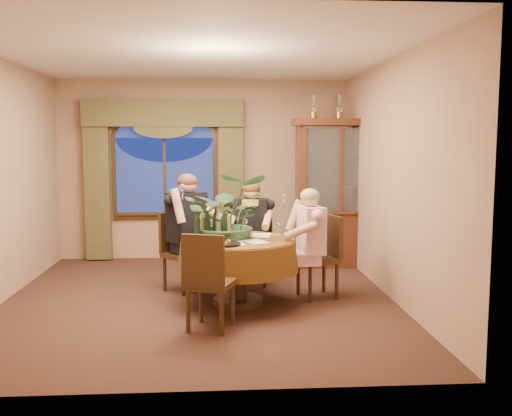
{
  "coord_description": "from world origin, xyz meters",
  "views": [
    {
      "loc": [
        0.24,
        -6.53,
        1.81
      ],
      "look_at": [
        0.65,
        -0.25,
        1.1
      ],
      "focal_mm": 40.0,
      "sensor_mm": 36.0,
      "label": 1
    }
  ],
  "objects": [
    {
      "name": "wine_bottle_3",
      "position": [
        0.23,
        -0.23,
        0.92
      ],
      "size": [
        0.07,
        0.07,
        0.33
      ],
      "primitive_type": "cylinder",
      "color": "tan",
      "rests_on": "dining_table"
    },
    {
      "name": "wall_right",
      "position": [
        2.25,
        0.0,
        1.4
      ],
      "size": [
        0.0,
        5.0,
        5.0
      ],
      "primitive_type": "plane",
      "rotation": [
        1.57,
        0.0,
        -1.57
      ],
      "color": "#947158",
      "rests_on": "ground"
    },
    {
      "name": "chair_right",
      "position": [
        1.39,
        0.01,
        0.48
      ],
      "size": [
        0.52,
        0.52,
        0.96
      ],
      "primitive_type": "cube",
      "rotation": [
        0.0,
        0.0,
        -4.44
      ],
      "color": "black",
      "rests_on": "floor"
    },
    {
      "name": "wine_glass_person_scarf",
      "position": [
        0.55,
        0.19,
        0.84
      ],
      "size": [
        0.07,
        0.07,
        0.18
      ],
      "primitive_type": null,
      "color": "silver",
      "rests_on": "dining_table"
    },
    {
      "name": "china_cabinet",
      "position": [
        1.99,
        1.75,
        1.09
      ],
      "size": [
        1.34,
        0.53,
        2.17
      ],
      "primitive_type": "cube",
      "color": "#391C12",
      "rests_on": "floor"
    },
    {
      "name": "drapery_left",
      "position": [
        -1.63,
        2.38,
        1.18
      ],
      "size": [
        0.38,
        0.14,
        2.32
      ],
      "primitive_type": "cube",
      "color": "#434121",
      "rests_on": "floor"
    },
    {
      "name": "oil_lamp_right",
      "position": [
        2.37,
        1.75,
        2.34
      ],
      "size": [
        0.11,
        0.11,
        0.34
      ],
      "primitive_type": null,
      "color": "#A5722D",
      "rests_on": "china_cabinet"
    },
    {
      "name": "wine_bottle_1",
      "position": [
        0.3,
        -0.28,
        0.92
      ],
      "size": [
        0.07,
        0.07,
        0.33
      ],
      "primitive_type": "cylinder",
      "color": "black",
      "rests_on": "dining_table"
    },
    {
      "name": "tasting_paper_1",
      "position": [
        0.72,
        -0.02,
        0.75
      ],
      "size": [
        0.26,
        0.34,
        0.0
      ],
      "primitive_type": "cube",
      "rotation": [
        0.0,
        0.0,
        -0.2
      ],
      "color": "white",
      "rests_on": "dining_table"
    },
    {
      "name": "olive_bowl",
      "position": [
        0.46,
        -0.27,
        0.77
      ],
      "size": [
        0.14,
        0.14,
        0.04
      ],
      "primitive_type": "imported",
      "color": "#44522D",
      "rests_on": "dining_table"
    },
    {
      "name": "wine_bottle_4",
      "position": [
        0.2,
        -0.1,
        0.92
      ],
      "size": [
        0.07,
        0.07,
        0.33
      ],
      "primitive_type": "cylinder",
      "color": "black",
      "rests_on": "dining_table"
    },
    {
      "name": "dining_table",
      "position": [
        0.45,
        -0.25,
        0.38
      ],
      "size": [
        1.65,
        1.65,
        0.75
      ],
      "primitive_type": "cylinder",
      "rotation": [
        0.0,
        0.0,
        0.25
      ],
      "color": "maroon",
      "rests_on": "floor"
    },
    {
      "name": "tasting_paper_2",
      "position": [
        0.39,
        -0.52,
        0.75
      ],
      "size": [
        0.24,
        0.32,
        0.0
      ],
      "primitive_type": "cube",
      "rotation": [
        0.0,
        0.0,
        0.11
      ],
      "color": "white",
      "rests_on": "dining_table"
    },
    {
      "name": "wine_glass_person_pink",
      "position": [
        0.89,
        -0.18,
        0.84
      ],
      "size": [
        0.07,
        0.07,
        0.18
      ],
      "primitive_type": null,
      "color": "silver",
      "rests_on": "dining_table"
    },
    {
      "name": "person_scarf",
      "position": [
        0.65,
        0.66,
        0.67
      ],
      "size": [
        0.56,
        0.53,
        1.33
      ],
      "primitive_type": null,
      "rotation": [
        0.0,
        0.0,
        -3.36
      ],
      "color": "black",
      "rests_on": "floor"
    },
    {
      "name": "chair_back",
      "position": [
        -0.2,
        0.41,
        0.48
      ],
      "size": [
        0.59,
        0.59,
        0.96
      ],
      "primitive_type": "cube",
      "rotation": [
        0.0,
        0.0,
        -2.37
      ],
      "color": "black",
      "rests_on": "floor"
    },
    {
      "name": "floor",
      "position": [
        0.0,
        0.0,
        0.0
      ],
      "size": [
        5.0,
        5.0,
        0.0
      ],
      "primitive_type": "plane",
      "color": "black",
      "rests_on": "ground"
    },
    {
      "name": "wine_bottle_5",
      "position": [
        -0.0,
        -0.33,
        0.92
      ],
      "size": [
        0.07,
        0.07,
        0.33
      ],
      "primitive_type": "cylinder",
      "color": "black",
      "rests_on": "dining_table"
    },
    {
      "name": "ceiling",
      "position": [
        0.0,
        0.0,
        2.8
      ],
      "size": [
        5.0,
        5.0,
        0.0
      ],
      "primitive_type": "plane",
      "rotation": [
        3.14,
        0.0,
        0.0
      ],
      "color": "white",
      "rests_on": "wall_back"
    },
    {
      "name": "wine_bottle_0",
      "position": [
        0.11,
        -0.25,
        0.92
      ],
      "size": [
        0.07,
        0.07,
        0.33
      ],
      "primitive_type": "cylinder",
      "color": "black",
      "rests_on": "dining_table"
    },
    {
      "name": "chair_front_left",
      "position": [
        0.15,
        -1.08,
        0.48
      ],
      "size": [
        0.54,
        0.54,
        0.96
      ],
      "primitive_type": "cube",
      "rotation": [
        0.0,
        0.0,
        -0.34
      ],
      "color": "black",
      "rests_on": "floor"
    },
    {
      "name": "swag_valance",
      "position": [
        -0.6,
        2.35,
        2.28
      ],
      "size": [
        2.45,
        0.16,
        0.42
      ],
      "primitive_type": null,
      "color": "#434121",
      "rests_on": "wall_back"
    },
    {
      "name": "stoneware_vase",
      "position": [
        0.32,
        -0.17,
        0.88
      ],
      "size": [
        0.14,
        0.14,
        0.27
      ],
      "primitive_type": null,
      "color": "tan",
      "rests_on": "dining_table"
    },
    {
      "name": "tasting_paper_0",
      "position": [
        0.63,
        -0.43,
        0.75
      ],
      "size": [
        0.32,
        0.36,
        0.0
      ],
      "primitive_type": "cube",
      "rotation": [
        0.0,
        0.0,
        0.44
      ],
      "color": "white",
      "rests_on": "dining_table"
    },
    {
      "name": "wine_bottle_2",
      "position": [
        0.05,
        -0.19,
        0.92
      ],
      "size": [
        0.07,
        0.07,
        0.33
      ],
      "primitive_type": "cylinder",
      "color": "tan",
      "rests_on": "dining_table"
    },
    {
      "name": "oil_lamp_left",
      "position": [
        1.62,
        1.75,
        2.34
      ],
      "size": [
        0.11,
        0.11,
        0.34
      ],
      "primitive_type": null,
      "color": "#A5722D",
      "rests_on": "china_cabinet"
    },
    {
      "name": "cheese_platter",
      "position": [
        0.3,
        -0.62,
        0.76
      ],
      "size": [
        0.33,
        0.33,
        0.02
      ],
      "primitive_type": "cylinder",
      "color": "black",
      "rests_on": "dining_table"
    },
    {
      "name": "arched_transom",
      "position": [
        -0.6,
        2.43,
        2.08
      ],
      "size": [
        1.6,
        0.06,
        0.44
      ],
      "primitive_type": null,
      "color": "navy",
      "rests_on": "wall_back"
    },
    {
      "name": "chair_back_right",
      "position": [
        0.68,
        0.67,
        0.48
      ],
      "size": [
        0.51,
        0.51,
        0.96
      ],
      "primitive_type": "cube",
      "rotation": [
        0.0,
        0.0,
        -3.39
      ],
      "color": "black",
      "rests_on": "floor"
    },
    {
      "name": "wall_back",
      "position": [
        0.0,
        2.5,
        1.4
      ],
      "size": [
        4.5,
        0.0,
        4.5
      ],
      "primitive_type": "plane",
      "rotation": [
        1.57,
        0.0,
        0.0
      ],
      "color": "#947158",
      "rests_on": "ground"
    },
    {
      "name": "person_back",
      "position": [
        -0.16,
        0.43,
        0.73
      ],
      "size": [
        0.71,
        0.7,
        1.45
      ],
      "primitive_type": null,
      "rotation": [
        0.0,
        0.0,
        -2.42
      ],
      "color": "black",
      "rests_on": "floor"
    },
    {
      "name": "drapery_right",
      "position": [
        0.43,
        2.38,
        1.18
      ],
      "size": [
        0.38,
        0.14,
        2.32
      ],
      "primitive_type": "cube",
      "color": "#434121",
      "rests_on": "floor"
    },
    {
      "name": "centerpiece_plant",
      "position": [
        0.35,
        -0.11,
        1.37
      ],
      "size": [
        0.97,
        1.08,
        0.84
      ],
      "primitive_type": "imported",
      "color": "#2C4E2D",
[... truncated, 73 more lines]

